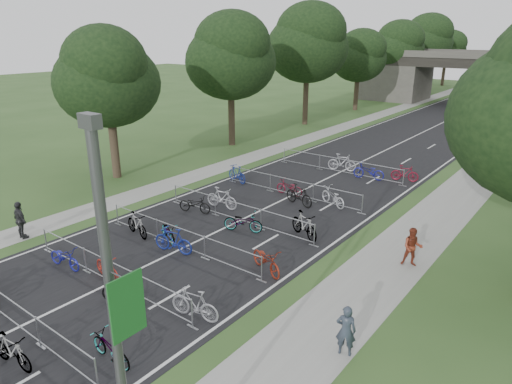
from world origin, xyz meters
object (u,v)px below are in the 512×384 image
at_px(lamppost, 118,345).
at_px(pedestrian_b, 412,247).
at_px(pedestrian_a, 346,331).
at_px(pedestrian_c, 20,220).
at_px(overpass_bridge, 482,79).

relative_size(lamppost, pedestrian_b, 4.87).
bearing_deg(pedestrian_b, pedestrian_a, -109.49).
height_order(lamppost, pedestrian_c, lamppost).
xyz_separation_m(lamppost, pedestrian_b, (0.46, 13.88, -3.44)).
distance_m(overpass_bridge, pedestrian_c, 58.24).
relative_size(pedestrian_b, pedestrian_c, 0.91).
bearing_deg(overpass_bridge, pedestrian_b, -79.86).
relative_size(overpass_bridge, lamppost, 3.78).
xyz_separation_m(overpass_bridge, pedestrian_a, (9.20, -55.88, -2.70)).
relative_size(overpass_bridge, pedestrian_b, 18.41).
height_order(pedestrian_a, pedestrian_b, pedestrian_b).
bearing_deg(pedestrian_c, pedestrian_a, -170.36).
bearing_deg(pedestrian_a, overpass_bridge, -100.22).
height_order(pedestrian_a, pedestrian_c, pedestrian_c).
xyz_separation_m(overpass_bridge, lamppost, (8.33, -63.00, 0.75)).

